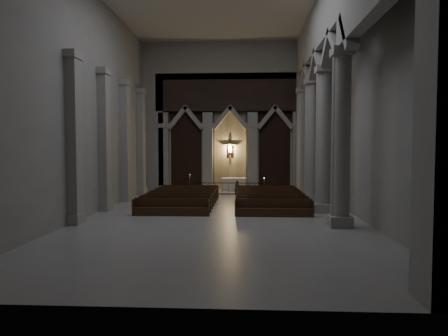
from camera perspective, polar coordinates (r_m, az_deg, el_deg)
name	(u,v)px	position (r m, az deg, el deg)	size (l,w,h in m)	color
room	(222,69)	(21.11, -0.29, 13.89)	(24.00, 24.10, 12.00)	gray
sanctuary_wall	(230,110)	(32.40, 0.88, 8.32)	(14.00, 0.77, 12.00)	#9B9991
right_arcade	(325,69)	(22.84, 14.23, 13.55)	(1.00, 24.00, 12.00)	#9B9991
left_pilasters	(116,142)	(25.47, -15.20, 3.57)	(0.60, 13.00, 8.03)	#9B9991
sanctuary_step	(230,192)	(31.52, 0.81, -3.44)	(8.50, 2.60, 0.15)	#9B9991
altar	(234,184)	(31.77, 1.44, -2.33)	(1.99, 0.79, 1.01)	beige
altar_rail	(229,187)	(29.78, 0.69, -2.70)	(5.02, 0.09, 0.99)	black
candle_stand_left	(190,189)	(30.87, -4.91, -2.95)	(0.26, 0.26, 1.54)	olive
candle_stand_right	(264,191)	(30.17, 5.75, -3.22)	(0.22, 0.22, 1.29)	olive
pews	(225,201)	(24.63, 0.20, -4.74)	(9.46, 7.75, 0.91)	black
worshipper	(237,189)	(28.58, 1.92, -3.05)	(0.44, 0.29, 1.20)	black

